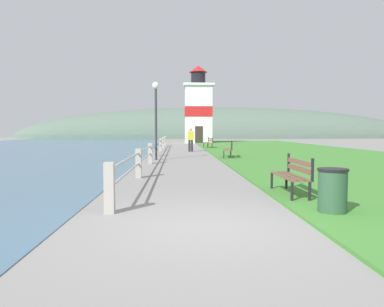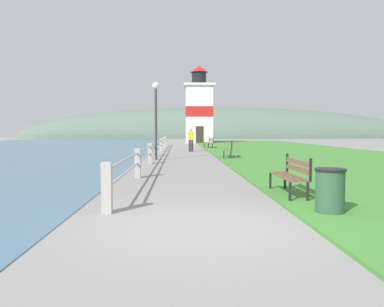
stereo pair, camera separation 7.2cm
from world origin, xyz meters
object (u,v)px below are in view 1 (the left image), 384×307
at_px(park_bench_midway, 229,148).
at_px(lighthouse, 198,110).
at_px(person_strolling, 191,139).
at_px(trash_bin, 332,192).
at_px(park_bench_far, 209,142).
at_px(park_bench_near, 293,173).
at_px(lamp_post, 156,106).

distance_m(park_bench_midway, lighthouse, 25.01).
bearing_deg(person_strolling, park_bench_midway, -176.63).
height_order(lighthouse, trash_bin, lighthouse).
bearing_deg(person_strolling, park_bench_far, -31.51).
xyz_separation_m(park_bench_near, lamp_post, (-3.73, 10.72, 2.20)).
height_order(park_bench_near, person_strolling, person_strolling).
bearing_deg(lamp_post, lighthouse, 82.10).
xyz_separation_m(park_bench_midway, trash_bin, (-0.04, -13.66, -0.12)).
distance_m(park_bench_near, park_bench_midway, 11.76).
bearing_deg(trash_bin, park_bench_near, 93.51).
height_order(park_bench_midway, park_bench_far, same).
xyz_separation_m(lighthouse, person_strolling, (-1.55, -18.27, -3.05)).
bearing_deg(trash_bin, lamp_post, 106.95).
distance_m(park_bench_midway, trash_bin, 13.66).
distance_m(person_strolling, trash_bin, 20.25).
bearing_deg(person_strolling, lamp_post, 152.40).
relative_size(park_bench_near, park_bench_far, 0.92).
bearing_deg(park_bench_near, lamp_post, -71.18).
relative_size(trash_bin, lamp_post, 0.21).
bearing_deg(lighthouse, trash_bin, -89.60).
distance_m(park_bench_far, trash_bin, 25.19).
bearing_deg(trash_bin, person_strolling, 95.15).
xyz_separation_m(park_bench_near, person_strolling, (-1.70, 18.26, 0.38)).
relative_size(park_bench_near, park_bench_midway, 0.86).
bearing_deg(park_bench_far, park_bench_near, 83.20).
bearing_deg(person_strolling, park_bench_near, 172.78).
bearing_deg(lamp_post, park_bench_near, -70.81).
relative_size(lighthouse, lamp_post, 2.32).
distance_m(park_bench_midway, person_strolling, 6.77).
height_order(park_bench_near, park_bench_midway, same).
relative_size(park_bench_far, trash_bin, 2.17).
bearing_deg(park_bench_far, person_strolling, 64.29).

